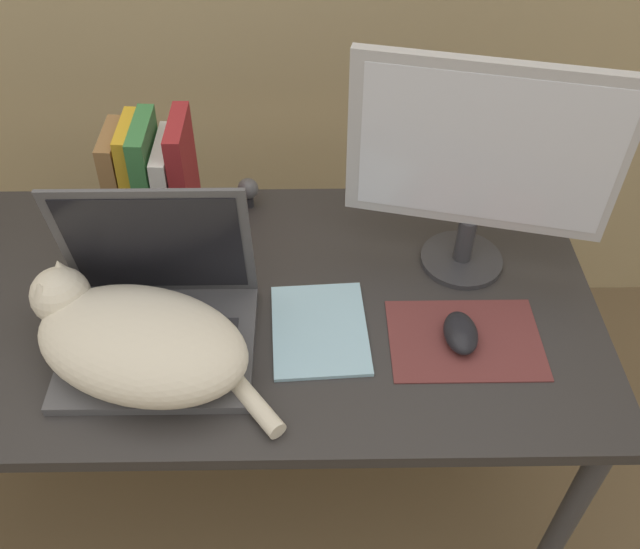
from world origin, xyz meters
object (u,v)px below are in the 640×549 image
Objects in this scene: cat at (135,340)px; external_monitor at (481,161)px; computer_mouse at (461,333)px; book_row at (152,179)px; notepad at (320,329)px; webcam at (248,190)px; laptop at (158,315)px.

external_monitor reaches higher than cat.
external_monitor is 4.80× the size of computer_mouse.
notepad is (0.34, -0.31, -0.11)m from book_row.
webcam is at bearing 157.00° from external_monitor.
notepad is 3.27× the size of webcam.
laptop is 1.33× the size of book_row.
cat is at bearing -166.68° from notepad.
computer_mouse is at bearing -29.52° from book_row.
computer_mouse is at bearing -2.10° from laptop.
laptop is 0.74× the size of cat.
cat is at bearing -110.09° from webcam.
notepad is (0.29, 0.01, -0.05)m from laptop.
external_monitor is at bearing -23.00° from webcam.
cat is 0.57m from computer_mouse.
book_row is 1.10× the size of notepad.
laptop is at bearing -81.04° from book_row.
webcam is at bearing 69.97° from laptop.
external_monitor is at bearing 17.90° from laptop.
computer_mouse is at bearing 4.78° from cat.
external_monitor is 0.42m from notepad.
notepad is (0.31, 0.07, -0.06)m from cat.
computer_mouse is (0.57, 0.05, -0.05)m from cat.
cat is at bearing -110.44° from laptop.
laptop is at bearing 69.56° from cat.
external_monitor is 2.05× the size of notepad.
laptop is at bearing -110.03° from webcam.
book_row is at bearing 137.61° from notepad.
laptop reaches higher than webcam.
book_row is (-0.63, 0.13, -0.13)m from external_monitor.
cat is (-0.02, -0.07, 0.01)m from laptop.
external_monitor is 1.86× the size of book_row.
computer_mouse reaches higher than notepad.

